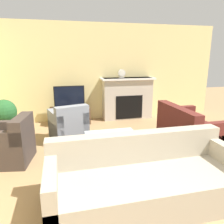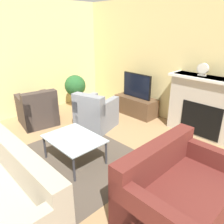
{
  "view_description": "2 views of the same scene",
  "coord_description": "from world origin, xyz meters",
  "px_view_note": "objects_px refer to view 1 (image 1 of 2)",
  "views": [
    {
      "loc": [
        -0.76,
        -1.17,
        1.81
      ],
      "look_at": [
        0.25,
        2.93,
        0.72
      ],
      "focal_mm": 35.0,
      "sensor_mm": 36.0,
      "label": 1
    },
    {
      "loc": [
        2.78,
        0.69,
        2.12
      ],
      "look_at": [
        0.51,
        2.89,
        0.85
      ],
      "focal_mm": 35.0,
      "sensor_mm": 36.0,
      "label": 2
    }
  ],
  "objects_px": {
    "potted_plant": "(4,114)",
    "mantel_clock": "(122,73)",
    "couch_sectional": "(145,181)",
    "armchair_by_window": "(8,146)",
    "couch_loveseat": "(189,131)",
    "coffee_table": "(112,137)",
    "armchair_accent": "(69,127)",
    "tv": "(69,97)"
  },
  "relations": [
    {
      "from": "armchair_accent",
      "to": "coffee_table",
      "type": "height_order",
      "value": "armchair_accent"
    },
    {
      "from": "couch_sectional",
      "to": "coffee_table",
      "type": "bearing_deg",
      "value": 94.46
    },
    {
      "from": "coffee_table",
      "to": "potted_plant",
      "type": "height_order",
      "value": "potted_plant"
    },
    {
      "from": "armchair_accent",
      "to": "potted_plant",
      "type": "height_order",
      "value": "potted_plant"
    },
    {
      "from": "tv",
      "to": "armchair_accent",
      "type": "height_order",
      "value": "tv"
    },
    {
      "from": "potted_plant",
      "to": "mantel_clock",
      "type": "relative_size",
      "value": 3.64
    },
    {
      "from": "couch_sectional",
      "to": "mantel_clock",
      "type": "xyz_separation_m",
      "value": [
        0.77,
        3.74,
        1.04
      ]
    },
    {
      "from": "couch_loveseat",
      "to": "mantel_clock",
      "type": "height_order",
      "value": "mantel_clock"
    },
    {
      "from": "couch_loveseat",
      "to": "armchair_by_window",
      "type": "xyz_separation_m",
      "value": [
        -3.52,
        0.03,
        0.01
      ]
    },
    {
      "from": "couch_loveseat",
      "to": "armchair_accent",
      "type": "relative_size",
      "value": 1.53
    },
    {
      "from": "armchair_accent",
      "to": "potted_plant",
      "type": "relative_size",
      "value": 1.05
    },
    {
      "from": "couch_loveseat",
      "to": "potted_plant",
      "type": "xyz_separation_m",
      "value": [
        -3.82,
        1.29,
        0.28
      ]
    },
    {
      "from": "coffee_table",
      "to": "potted_plant",
      "type": "relative_size",
      "value": 1.05
    },
    {
      "from": "couch_sectional",
      "to": "armchair_by_window",
      "type": "relative_size",
      "value": 2.59
    },
    {
      "from": "armchair_by_window",
      "to": "couch_loveseat",
      "type": "bearing_deg",
      "value": 99.18
    },
    {
      "from": "armchair_by_window",
      "to": "armchair_accent",
      "type": "bearing_deg",
      "value": 136.28
    },
    {
      "from": "armchair_by_window",
      "to": "armchair_accent",
      "type": "relative_size",
      "value": 0.99
    },
    {
      "from": "armchair_accent",
      "to": "coffee_table",
      "type": "xyz_separation_m",
      "value": [
        0.72,
        -1.06,
        0.08
      ]
    },
    {
      "from": "couch_loveseat",
      "to": "mantel_clock",
      "type": "relative_size",
      "value": 5.87
    },
    {
      "from": "potted_plant",
      "to": "couch_loveseat",
      "type": "bearing_deg",
      "value": -18.6
    },
    {
      "from": "couch_loveseat",
      "to": "potted_plant",
      "type": "bearing_deg",
      "value": 71.4
    },
    {
      "from": "coffee_table",
      "to": "mantel_clock",
      "type": "distance_m",
      "value": 2.75
    },
    {
      "from": "armchair_accent",
      "to": "tv",
      "type": "bearing_deg",
      "value": -110.3
    },
    {
      "from": "couch_sectional",
      "to": "armchair_accent",
      "type": "xyz_separation_m",
      "value": [
        -0.82,
        2.37,
        0.02
      ]
    },
    {
      "from": "couch_loveseat",
      "to": "potted_plant",
      "type": "height_order",
      "value": "potted_plant"
    },
    {
      "from": "couch_sectional",
      "to": "couch_loveseat",
      "type": "xyz_separation_m",
      "value": [
        1.62,
        1.55,
        0.0
      ]
    },
    {
      "from": "couch_sectional",
      "to": "armchair_by_window",
      "type": "xyz_separation_m",
      "value": [
        -1.9,
        1.57,
        0.02
      ]
    },
    {
      "from": "tv",
      "to": "armchair_accent",
      "type": "xyz_separation_m",
      "value": [
        -0.1,
        -1.24,
        -0.44
      ]
    },
    {
      "from": "potted_plant",
      "to": "mantel_clock",
      "type": "height_order",
      "value": "mantel_clock"
    },
    {
      "from": "couch_loveseat",
      "to": "armchair_accent",
      "type": "height_order",
      "value": "same"
    },
    {
      "from": "tv",
      "to": "couch_loveseat",
      "type": "relative_size",
      "value": 0.56
    },
    {
      "from": "tv",
      "to": "couch_loveseat",
      "type": "distance_m",
      "value": 3.16
    },
    {
      "from": "couch_loveseat",
      "to": "armchair_accent",
      "type": "xyz_separation_m",
      "value": [
        -2.45,
        0.83,
        0.01
      ]
    },
    {
      "from": "coffee_table",
      "to": "mantel_clock",
      "type": "relative_size",
      "value": 3.82
    },
    {
      "from": "tv",
      "to": "potted_plant",
      "type": "bearing_deg",
      "value": -152.19
    },
    {
      "from": "couch_loveseat",
      "to": "coffee_table",
      "type": "distance_m",
      "value": 1.74
    },
    {
      "from": "armchair_by_window",
      "to": "coffee_table",
      "type": "xyz_separation_m",
      "value": [
        1.8,
        -0.26,
        0.08
      ]
    },
    {
      "from": "armchair_accent",
      "to": "coffee_table",
      "type": "distance_m",
      "value": 1.29
    },
    {
      "from": "coffee_table",
      "to": "mantel_clock",
      "type": "xyz_separation_m",
      "value": [
        0.87,
        2.43,
        0.94
      ]
    },
    {
      "from": "potted_plant",
      "to": "mantel_clock",
      "type": "bearing_deg",
      "value": 16.99
    },
    {
      "from": "couch_loveseat",
      "to": "potted_plant",
      "type": "relative_size",
      "value": 1.61
    },
    {
      "from": "tv",
      "to": "armchair_accent",
      "type": "distance_m",
      "value": 1.32
    }
  ]
}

